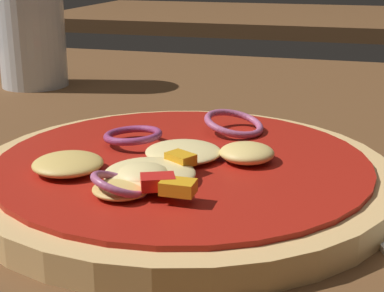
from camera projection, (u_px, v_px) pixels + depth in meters
name	position (u px, v px, depth m)	size (l,w,h in m)	color
dining_table	(172.00, 239.00, 0.32)	(1.10, 1.06, 0.03)	brown
pizza	(181.00, 172.00, 0.35)	(0.25, 0.25, 0.03)	tan
beer_glass	(31.00, 28.00, 0.62)	(0.07, 0.07, 0.14)	silver
background_table	(235.00, 17.00, 1.47)	(0.86, 0.56, 0.03)	brown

